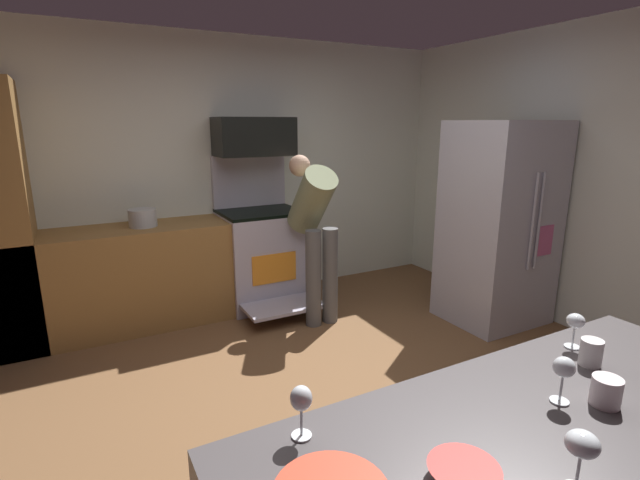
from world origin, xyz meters
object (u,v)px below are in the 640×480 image
at_px(wine_glass_mid, 564,370).
at_px(microwave, 254,137).
at_px(stock_pot, 143,218).
at_px(refrigerator, 498,224).
at_px(wine_glass_far, 301,401).
at_px(oven_range, 262,254).
at_px(wine_glass_extra, 575,323).
at_px(mug_coffee, 606,391).
at_px(wine_glass_near, 582,447).
at_px(mixing_bowl_small, 464,475).
at_px(mug_tea, 591,352).
at_px(person_cook, 314,225).

bearing_deg(wine_glass_mid, microwave, 85.43).
height_order(microwave, stock_pot, microwave).
height_order(refrigerator, stock_pot, refrigerator).
xyz_separation_m(microwave, wine_glass_far, (-1.09, -3.26, -0.64)).
xyz_separation_m(oven_range, stock_pot, (-1.08, 0.02, 0.47)).
distance_m(wine_glass_mid, wine_glass_extra, 0.45).
distance_m(wine_glass_extra, mug_coffee, 0.41).
relative_size(refrigerator, wine_glass_near, 10.90).
distance_m(mixing_bowl_small, wine_glass_far, 0.46).
xyz_separation_m(refrigerator, wine_glass_far, (-2.83, -1.78, 0.12)).
distance_m(mixing_bowl_small, mug_tea, 0.88).
xyz_separation_m(person_cook, mug_coffee, (-0.45, -2.89, 0.06)).
distance_m(wine_glass_far, mug_coffee, 0.98).
bearing_deg(person_cook, wine_glass_mid, -101.40).
bearing_deg(microwave, mug_coffee, -92.66).
relative_size(microwave, person_cook, 0.50).
xyz_separation_m(microwave, mixing_bowl_small, (-0.81, -3.61, -0.73)).
distance_m(wine_glass_near, wine_glass_far, 0.71).
xyz_separation_m(mixing_bowl_small, mug_tea, (0.85, 0.21, 0.03)).
bearing_deg(mixing_bowl_small, wine_glass_near, -34.14).
bearing_deg(microwave, refrigerator, -40.41).
relative_size(oven_range, wine_glass_mid, 9.24).
distance_m(microwave, person_cook, 1.07).
bearing_deg(oven_range, wine_glass_near, -99.12).
bearing_deg(wine_glass_extra, microwave, 91.94).
xyz_separation_m(person_cook, mixing_bowl_small, (-1.10, -2.92, 0.03)).
relative_size(oven_range, refrigerator, 0.82).
height_order(mug_coffee, stock_pot, stock_pot).
relative_size(mug_coffee, mug_tea, 0.94).
xyz_separation_m(oven_range, wine_glass_extra, (0.11, -3.18, 0.50)).
xyz_separation_m(mug_coffee, mug_tea, (0.20, 0.18, 0.00)).
bearing_deg(stock_pot, wine_glass_mid, -76.82).
xyz_separation_m(microwave, stock_pot, (-1.08, -0.08, -0.67)).
xyz_separation_m(refrigerator, mug_coffee, (-1.90, -2.10, 0.05)).
relative_size(mixing_bowl_small, wine_glass_extra, 1.27).
height_order(microwave, person_cook, microwave).
xyz_separation_m(microwave, wine_glass_mid, (-0.28, -3.50, -0.63)).
height_order(wine_glass_mid, stock_pot, wine_glass_mid).
xyz_separation_m(microwave, mug_coffee, (-0.17, -3.58, -0.70)).
height_order(mug_coffee, mug_tea, mug_tea).
bearing_deg(mug_tea, oven_range, 90.66).
bearing_deg(mixing_bowl_small, mug_tea, 13.88).
relative_size(wine_glass_mid, mug_coffee, 1.68).
bearing_deg(wine_glass_extra, wine_glass_near, -145.50).
bearing_deg(wine_glass_extra, mug_tea, -121.64).
bearing_deg(oven_range, mug_tea, -89.34).
bearing_deg(mug_coffee, wine_glass_far, 160.99).
height_order(wine_glass_far, wine_glass_extra, wine_glass_far).
relative_size(refrigerator, mixing_bowl_small, 9.76).
relative_size(oven_range, wine_glass_extra, 10.13).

